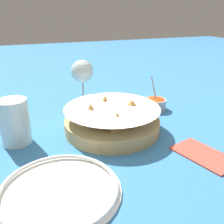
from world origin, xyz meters
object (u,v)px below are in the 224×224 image
at_px(food_basket, 112,120).
at_px(beer_mug, 15,123).
at_px(sauce_cup, 155,104).
at_px(side_plate, 59,190).
at_px(wine_glass, 82,73).

height_order(food_basket, beer_mug, beer_mug).
height_order(food_basket, sauce_cup, sauce_cup).
bearing_deg(side_plate, food_basket, -41.83).
height_order(food_basket, side_plate, food_basket).
relative_size(beer_mug, side_plate, 0.50).
distance_m(sauce_cup, wine_glass, 0.27).
xyz_separation_m(food_basket, side_plate, (-0.20, 0.18, -0.02)).
height_order(sauce_cup, side_plate, sauce_cup).
distance_m(sauce_cup, side_plate, 0.48).
relative_size(food_basket, wine_glass, 1.63).
distance_m(food_basket, sauce_cup, 0.22).
relative_size(sauce_cup, wine_glass, 0.67).
distance_m(wine_glass, beer_mug, 0.30).
distance_m(sauce_cup, beer_mug, 0.45).
bearing_deg(beer_mug, side_plate, -163.86).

